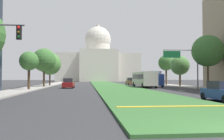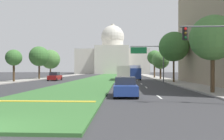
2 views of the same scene
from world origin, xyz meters
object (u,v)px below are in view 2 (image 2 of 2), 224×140
street_tree_left_mid (14,58)px  sedan_midblock (55,77)px  capitol_building (113,57)px  city_bus (123,72)px  street_tree_right_near (213,38)px  box_truck_delivery (135,72)px  traffic_light_near_right (217,46)px  street_tree_left_distant (50,59)px  sedan_lead_stopped (125,87)px  street_tree_left_far (39,56)px  street_tree_right_mid (174,47)px  overhead_guide_sign (151,56)px  sedan_distant (123,75)px  street_tree_right_far (160,60)px  street_tree_right_distant (154,58)px

street_tree_left_mid → sedan_midblock: 9.12m
capitol_building → city_bus: 76.40m
street_tree_right_near → box_truck_delivery: street_tree_right_near is taller
traffic_light_near_right → street_tree_left_distant: street_tree_left_distant is taller
capitol_building → sedan_lead_stopped: (5.53, -103.89, -8.72)m
street_tree_left_far → street_tree_right_mid: bearing=-21.5°
traffic_light_near_right → street_tree_left_far: 42.88m
street_tree_left_mid → street_tree_right_near: bearing=-32.3°
sedan_lead_stopped → street_tree_right_mid: bearing=66.3°
capitol_building → street_tree_right_near: (13.65, -101.69, -4.32)m
street_tree_left_mid → street_tree_left_far: 11.07m
overhead_guide_sign → sedan_midblock: bearing=161.1°
sedan_distant → street_tree_right_far: bearing=-54.9°
capitol_building → city_bus: capitol_building is taller
traffic_light_near_right → street_tree_left_distant: 49.56m
street_tree_left_mid → box_truck_delivery: street_tree_left_mid is taller
street_tree_right_near → street_tree_left_mid: street_tree_right_near is taller
street_tree_left_mid → city_bus: street_tree_left_mid is taller
capitol_building → street_tree_right_distant: bearing=-77.7°
street_tree_left_mid → street_tree_right_far: 30.30m
street_tree_right_distant → city_bus: bearing=-124.4°
street_tree_left_mid → street_tree_right_mid: size_ratio=0.66×
street_tree_right_far → box_truck_delivery: 6.51m
street_tree_right_distant → box_truck_delivery: street_tree_right_distant is taller
capitol_building → street_tree_left_mid: (-14.01, -84.19, -5.14)m
capitol_building → sedan_midblock: (-8.57, -77.78, -8.67)m
capitol_building → sedan_distant: (5.63, -60.66, -8.63)m
sedan_lead_stopped → city_bus: (0.00, 28.08, 1.00)m
street_tree_left_far → city_bus: 19.68m
street_tree_right_mid → sedan_midblock: 24.23m
overhead_guide_sign → street_tree_right_distant: street_tree_right_distant is taller
sedan_lead_stopped → street_tree_left_far: bearing=122.0°
traffic_light_near_right → street_tree_right_far: street_tree_right_far is taller
sedan_lead_stopped → box_truck_delivery: (2.59, 30.39, 0.91)m
street_tree_left_distant → sedan_lead_stopped: bearing=-63.6°
sedan_midblock → city_bus: size_ratio=0.38×
capitol_building → city_bus: (5.53, -75.81, -7.73)m
street_tree_right_distant → box_truck_delivery: bearing=-120.3°
city_bus → capitol_building: bearing=94.2°
street_tree_left_far → street_tree_left_distant: street_tree_left_far is taller
traffic_light_near_right → street_tree_right_near: size_ratio=0.71×
traffic_light_near_right → street_tree_left_far: size_ratio=0.69×
sedan_lead_stopped → traffic_light_near_right: bearing=-34.7°
street_tree_left_far → city_bus: size_ratio=0.69×
street_tree_right_mid → street_tree_left_far: bearing=158.5°
street_tree_right_mid → sedan_midblock: size_ratio=2.09×
sedan_distant → box_truck_delivery: bearing=-79.0°
street_tree_left_far → overhead_guide_sign: bearing=-24.9°
box_truck_delivery → city_bus: box_truck_delivery is taller
overhead_guide_sign → street_tree_right_near: 17.78m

